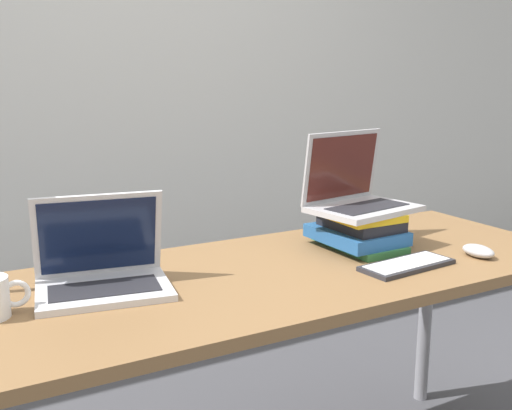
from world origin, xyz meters
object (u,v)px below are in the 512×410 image
object	(u,v)px
mouse	(478,251)
book_stack	(358,230)
laptop_on_books	(357,194)
wireless_keyboard	(407,265)
laptop_left	(102,271)

from	to	relation	value
mouse	book_stack	bearing A→B (deg)	134.79
laptop_on_books	mouse	xyz separation A→B (m)	(0.23, -0.26, -0.14)
book_stack	wireless_keyboard	size ratio (longest dim) A/B	1.01
laptop_left	laptop_on_books	distance (m)	0.77
book_stack	laptop_on_books	distance (m)	0.10
laptop_on_books	mouse	bearing A→B (deg)	-47.70
wireless_keyboard	mouse	bearing A→B (deg)	-5.73
book_stack	wireless_keyboard	bearing A→B (deg)	-90.82
laptop_left	mouse	size ratio (longest dim) A/B	3.35
laptop_on_books	book_stack	bearing A→B (deg)	-105.38
laptop_left	laptop_on_books	bearing A→B (deg)	1.06
book_stack	mouse	distance (m)	0.34
book_stack	mouse	bearing A→B (deg)	-45.21
wireless_keyboard	mouse	distance (m)	0.24
laptop_on_books	wireless_keyboard	xyz separation A→B (m)	(-0.01, -0.23, -0.15)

